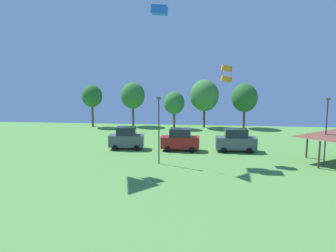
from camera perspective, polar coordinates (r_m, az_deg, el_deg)
The scene contains 12 objects.
kite_flying_1 at distance 36.11m, azimuth 9.36°, elevation 8.29°, with size 1.13×1.06×1.73m.
kite_flying_6 at distance 37.88m, azimuth -1.38°, elevation 19.35°, with size 1.60×1.53×2.65m.
parked_car_leftmost at distance 41.61m, azimuth -6.68°, elevation -1.97°, with size 4.16×2.26×2.62m.
parked_car_second_from_left at distance 40.53m, azimuth 1.97°, elevation -2.24°, with size 4.34×1.96×2.56m.
parked_car_third_from_left at distance 40.79m, azimuth 10.85°, elevation -2.30°, with size 4.59×2.16×2.59m.
light_post_0 at distance 36.96m, azimuth 24.04°, elevation -0.26°, with size 0.36×0.20×6.52m.
light_post_1 at distance 34.31m, azimuth -1.48°, elevation -0.11°, with size 0.36×0.20×6.56m.
treeline_tree_0 at distance 59.11m, azimuth -12.10°, elevation 4.69°, with size 3.30×3.30×6.85m.
treeline_tree_1 at distance 59.02m, azimuth -5.67°, elevation 4.88°, with size 3.95×3.95×7.24m.
treeline_tree_2 at distance 56.11m, azimuth 1.00°, elevation 3.70°, with size 3.24×3.24×5.85m.
treeline_tree_3 at distance 57.40m, azimuth 5.86°, elevation 4.90°, with size 4.60×4.60×7.71m.
treeline_tree_4 at distance 57.95m, azimuth 12.19°, elevation 4.44°, with size 4.11×4.11×7.10m.
Camera 1 is at (0.25, 0.41, 8.94)m, focal length 38.00 mm.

